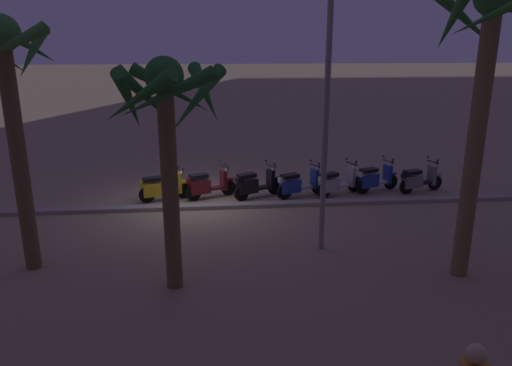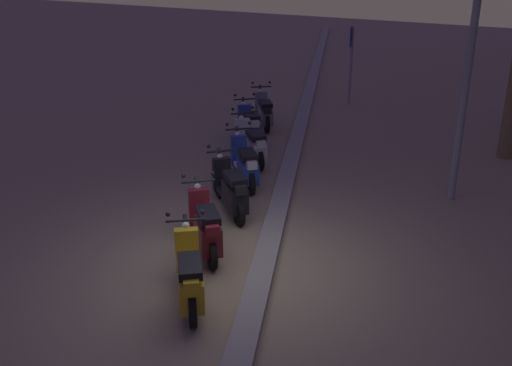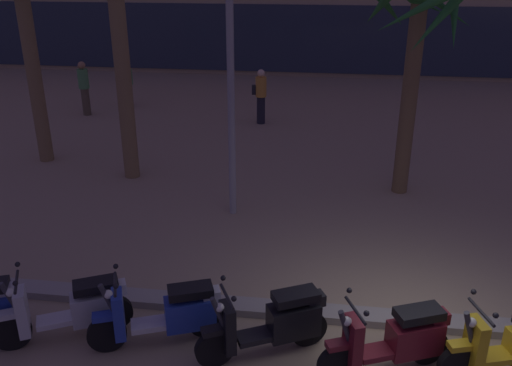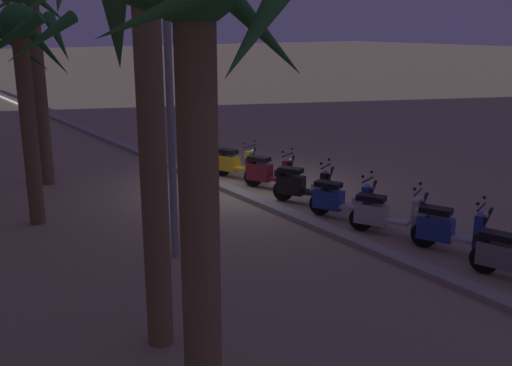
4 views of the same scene
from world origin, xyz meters
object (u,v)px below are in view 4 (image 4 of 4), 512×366
Objects in this scene: scooter_maroon_mid_rear at (268,172)px; palm_tree_by_mall_entrance at (197,95)px; palm_tree_far_corner at (34,31)px; street_lamp at (167,27)px; scooter_blue_mid_centre at (449,229)px; palm_tree_mid_walkway at (146,1)px; scooter_silver_tail_end at (385,214)px; scooter_black_far_back at (301,185)px; palm_tree_near_sign at (21,60)px; scooter_blue_gap_after_mid at (340,200)px; scooter_yellow_mid_front at (235,163)px.

scooter_maroon_mid_rear is 0.33× the size of palm_tree_by_mall_entrance.
palm_tree_far_corner is 0.79× the size of street_lamp.
street_lamp is (2.87, 4.46, 3.80)m from scooter_blue_mid_centre.
palm_tree_mid_walkway is at bearing 89.16° from scooter_blue_mid_centre.
scooter_silver_tail_end is (1.40, 0.26, -0.01)m from scooter_blue_mid_centre.
palm_tree_by_mall_entrance reaches higher than scooter_silver_tail_end.
scooter_silver_tail_end is 1.02× the size of scooter_black_far_back.
street_lamp reaches higher than scooter_blue_mid_centre.
palm_tree_near_sign is at bearing 49.59° from scooter_silver_tail_end.
scooter_blue_gap_after_mid is 5.62m from street_lamp.
palm_tree_mid_walkway is 0.88× the size of street_lamp.
scooter_blue_gap_after_mid and scooter_black_far_back have the same top height.
scooter_silver_tail_end is 0.24× the size of street_lamp.
palm_tree_far_corner is (9.68, 4.90, 3.67)m from scooter_blue_mid_centre.
palm_tree_mid_walkway reaches higher than palm_tree_far_corner.
scooter_silver_tail_end is 5.78m from scooter_yellow_mid_front.
scooter_blue_gap_after_mid and scooter_yellow_mid_front have the same top height.
palm_tree_far_corner reaches higher than scooter_blue_mid_centre.
street_lamp is at bearing -176.26° from palm_tree_far_corner.
palm_tree_by_mall_entrance is (-2.49, 6.90, 3.29)m from scooter_blue_mid_centre.
palm_tree_far_corner is (2.49, 4.60, 3.68)m from scooter_yellow_mid_front.
scooter_blue_mid_centre is at bearing -173.07° from scooter_blue_gap_after_mid.
palm_tree_by_mall_entrance reaches higher than scooter_maroon_mid_rear.
palm_tree_mid_walkway is 1.12× the size of palm_tree_far_corner.
palm_tree_by_mall_entrance is (-5.21, 6.57, 3.31)m from scooter_blue_gap_after_mid.
street_lamp is (0.15, 4.13, 3.81)m from scooter_blue_gap_after_mid.
scooter_silver_tail_end is 1.31m from scooter_blue_gap_after_mid.
scooter_blue_mid_centre is 7.19m from scooter_yellow_mid_front.
palm_tree_far_corner reaches higher than palm_tree_by_mall_entrance.
scooter_yellow_mid_front is 12.17m from palm_tree_by_mall_entrance.
palm_tree_far_corner is (8.27, 4.64, 3.68)m from scooter_silver_tail_end.
street_lamp is (-2.85, 4.27, 3.80)m from scooter_maroon_mid_rear.
palm_tree_far_corner is 3.55m from palm_tree_near_sign.
scooter_blue_gap_after_mid and scooter_maroon_mid_rear have the same top height.
palm_tree_near_sign is at bearing 69.08° from scooter_black_far_back.
palm_tree_near_sign is (3.66, 5.77, 3.15)m from scooter_blue_gap_after_mid.
scooter_black_far_back is 0.33× the size of palm_tree_by_mall_entrance.
palm_tree_by_mall_entrance is at bearing 145.70° from scooter_yellow_mid_front.
scooter_blue_mid_centre and scooter_yellow_mid_front have the same top height.
palm_tree_by_mall_entrance is (-9.68, 6.60, 3.31)m from scooter_yellow_mid_front.
scooter_maroon_mid_rear is at bearing -130.03° from palm_tree_far_corner.
palm_tree_near_sign is at bearing 97.93° from scooter_yellow_mid_front.
scooter_blue_gap_after_mid is 0.25× the size of street_lamp.
scooter_silver_tail_end is 8.29m from palm_tree_near_sign.
scooter_black_far_back and scooter_yellow_mid_front have the same top height.
scooter_maroon_mid_rear is 9.16m from palm_tree_mid_walkway.
scooter_maroon_mid_rear is 11.10m from palm_tree_by_mall_entrance.
scooter_blue_mid_centre is 0.94× the size of scooter_blue_gap_after_mid.
scooter_maroon_mid_rear is at bearing -46.55° from palm_tree_mid_walkway.
palm_tree_near_sign is 3.93m from street_lamp.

